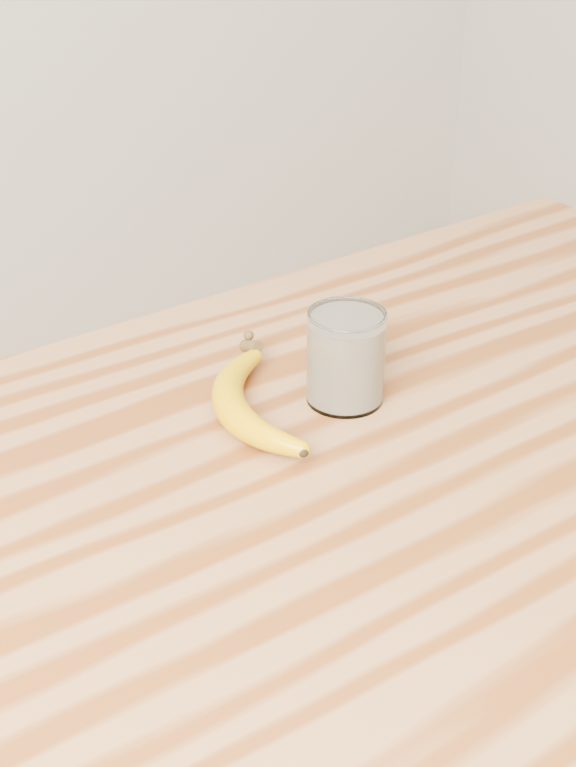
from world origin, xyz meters
TOP-DOWN VIEW (x-y plane):
  - table at (0.00, 0.00)m, footprint 1.20×0.80m
  - smoothie_glass at (0.00, 0.12)m, footprint 0.08×0.08m
  - banana at (-0.11, 0.15)m, footprint 0.19×0.29m

SIDE VIEW (x-z plane):
  - table at x=0.00m, z-range 0.32..1.22m
  - banana at x=-0.11m, z-range 0.90..0.93m
  - smoothie_glass at x=0.00m, z-range 0.90..1.00m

